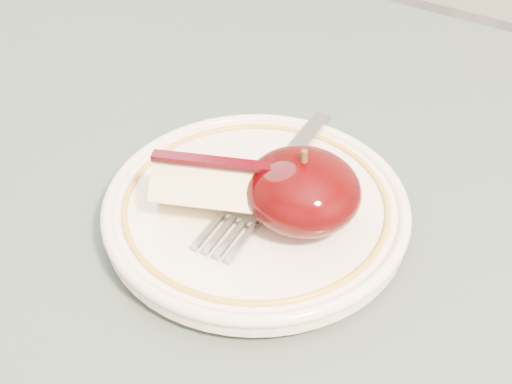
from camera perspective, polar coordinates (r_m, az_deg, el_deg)
The scene contains 4 objects.
plate at distance 0.47m, azimuth 0.00°, elevation -1.30°, with size 0.20×0.20×0.02m.
apple_half at distance 0.44m, azimuth 3.73°, elevation 0.11°, with size 0.07×0.07×0.05m.
apple_wedge at distance 0.45m, azimuth -2.64°, elevation 0.30°, with size 0.10×0.07×0.04m.
fork at distance 0.48m, azimuth 1.15°, elevation 0.87°, with size 0.03×0.16×0.00m.
Camera 1 is at (0.14, -0.20, 1.08)m, focal length 50.00 mm.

